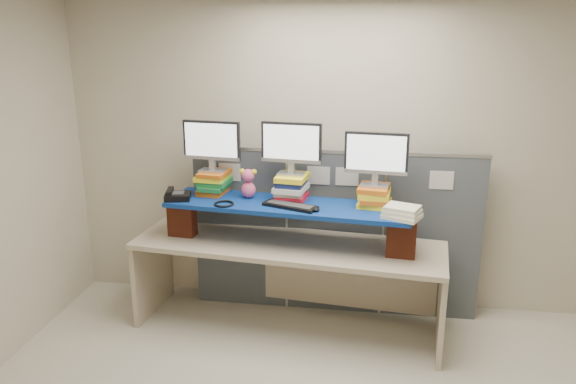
% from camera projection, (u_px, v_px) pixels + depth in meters
% --- Properties ---
extents(room, '(5.00, 4.00, 2.80)m').
position_uv_depth(room, '(316.00, 238.00, 3.20)').
color(room, beige).
rests_on(room, ground).
extents(cubicle_partition, '(2.60, 0.06, 1.53)m').
position_uv_depth(cubicle_partition, '(334.00, 232.00, 5.07)').
color(cubicle_partition, '#41474D').
rests_on(cubicle_partition, ground).
extents(desk, '(2.69, 1.03, 0.80)m').
position_uv_depth(desk, '(288.00, 260.00, 4.79)').
color(desk, '#BEAD91').
rests_on(desk, ground).
extents(brick_pier_left, '(0.24, 0.15, 0.31)m').
position_uv_depth(brick_pier_left, '(182.00, 218.00, 4.87)').
color(brick_pier_left, maroon).
rests_on(brick_pier_left, desk).
extents(brick_pier_right, '(0.24, 0.15, 0.31)m').
position_uv_depth(brick_pier_right, '(401.00, 238.00, 4.43)').
color(brick_pier_right, maroon).
rests_on(brick_pier_right, desk).
extents(blue_board, '(2.07, 0.72, 0.04)m').
position_uv_depth(blue_board, '(288.00, 206.00, 4.65)').
color(blue_board, navy).
rests_on(blue_board, brick_pier_left).
extents(book_stack_left, '(0.29, 0.32, 0.20)m').
position_uv_depth(book_stack_left, '(213.00, 182.00, 4.89)').
color(book_stack_left, '#CD6013').
rests_on(book_stack_left, blue_board).
extents(book_stack_center, '(0.29, 0.34, 0.22)m').
position_uv_depth(book_stack_center, '(291.00, 187.00, 4.72)').
color(book_stack_center, red).
rests_on(book_stack_center, blue_board).
extents(book_stack_right, '(0.29, 0.33, 0.17)m').
position_uv_depth(book_stack_right, '(374.00, 196.00, 4.57)').
color(book_stack_right, yellow).
rests_on(book_stack_right, blue_board).
extents(monitor_left, '(0.51, 0.16, 0.44)m').
position_uv_depth(monitor_left, '(212.00, 143.00, 4.79)').
color(monitor_left, '#9F9EA3').
rests_on(monitor_left, book_stack_left).
extents(monitor_center, '(0.51, 0.16, 0.44)m').
position_uv_depth(monitor_center, '(291.00, 145.00, 4.62)').
color(monitor_center, '#9F9EA3').
rests_on(monitor_center, book_stack_center).
extents(monitor_right, '(0.51, 0.16, 0.44)m').
position_uv_depth(monitor_right, '(376.00, 156.00, 4.46)').
color(monitor_right, '#9F9EA3').
rests_on(monitor_right, book_stack_right).
extents(keyboard, '(0.47, 0.30, 0.03)m').
position_uv_depth(keyboard, '(290.00, 206.00, 4.54)').
color(keyboard, black).
rests_on(keyboard, blue_board).
extents(mouse, '(0.08, 0.11, 0.03)m').
position_uv_depth(mouse, '(316.00, 209.00, 4.45)').
color(mouse, black).
rests_on(mouse, blue_board).
extents(desk_phone, '(0.25, 0.23, 0.09)m').
position_uv_depth(desk_phone, '(177.00, 195.00, 4.75)').
color(desk_phone, black).
rests_on(desk_phone, blue_board).
extents(headset, '(0.17, 0.17, 0.02)m').
position_uv_depth(headset, '(224.00, 204.00, 4.60)').
color(headset, black).
rests_on(headset, blue_board).
extents(plush_toy, '(0.15, 0.11, 0.25)m').
position_uv_depth(plush_toy, '(248.00, 183.00, 4.76)').
color(plush_toy, '#DC5383').
rests_on(plush_toy, blue_board).
extents(binder_stack, '(0.33, 0.30, 0.10)m').
position_uv_depth(binder_stack, '(402.00, 212.00, 4.28)').
color(binder_stack, white).
rests_on(binder_stack, blue_board).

